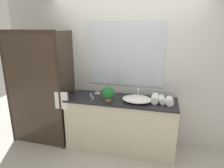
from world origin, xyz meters
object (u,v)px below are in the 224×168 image
Objects in this scene: potted_plant at (108,93)px; rolled_towel_near_edge at (170,101)px; faucet at (138,94)px; amenity_bottle_shampoo at (93,98)px; rolled_towel_far_edge at (155,98)px; sink_basin at (137,99)px; soap_dish at (98,93)px; rolled_towel_middle at (162,100)px; amenity_bottle_conditioner at (91,95)px.

rolled_towel_near_edge is (0.94, 0.07, -0.07)m from potted_plant.
faucet reaches higher than amenity_bottle_shampoo.
rolled_towel_near_edge is 0.76× the size of rolled_towel_far_edge.
rolled_towel_far_edge is at bearing 165.07° from rolled_towel_near_edge.
sink_basin is 0.75m from soap_dish.
amenity_bottle_shampoo is 0.99m from rolled_towel_far_edge.
rolled_towel_middle is (1.09, 0.14, 0.01)m from amenity_bottle_shampoo.
rolled_towel_middle reaches higher than amenity_bottle_shampoo.
soap_dish is at bearing 132.98° from potted_plant.
rolled_towel_middle is (0.83, 0.13, -0.08)m from potted_plant.
rolled_towel_near_edge is at bearing -1.42° from sink_basin.
potted_plant reaches higher than faucet.
amenity_bottle_conditioner reaches higher than soap_dish.
rolled_towel_middle is 0.11m from rolled_towel_far_edge.
faucet is at bearing 22.41° from amenity_bottle_shampoo.
faucet is at bearing 31.72° from potted_plant.
soap_dish is at bearing 170.94° from rolled_towel_far_edge.
sink_basin is 6.27× the size of amenity_bottle_shampoo.
soap_dish is (-0.27, 0.29, -0.11)m from potted_plant.
soap_dish is at bearing 69.54° from amenity_bottle_conditioner.
amenity_bottle_shampoo is at bearing -172.01° from sink_basin.
potted_plant is at bearing -148.28° from faucet.
potted_plant is 3.10× the size of amenity_bottle_shampoo.
faucet is at bearing 159.17° from rolled_towel_middle.
potted_plant reaches higher than amenity_bottle_shampoo.
potted_plant is (-0.45, -0.09, 0.09)m from sink_basin.
amenity_bottle_shampoo is 0.36× the size of rolled_towel_middle.
amenity_bottle_shampoo is 0.41× the size of rolled_towel_near_edge.
rolled_towel_far_edge reaches higher than soap_dish.
rolled_towel_middle is (0.38, 0.05, 0.01)m from sink_basin.
sink_basin is 2.27× the size of rolled_towel_middle.
sink_basin is 0.49m from rolled_towel_near_edge.
amenity_bottle_conditioner is (-0.07, -0.17, 0.02)m from soap_dish.
potted_plant reaches higher than rolled_towel_middle.
sink_basin reaches higher than amenity_bottle_conditioner.
rolled_towel_near_edge reaches higher than amenity_bottle_shampoo.
potted_plant reaches higher than sink_basin.
soap_dish is 0.19m from amenity_bottle_conditioner.
rolled_towel_far_edge is (-0.22, 0.06, 0.00)m from rolled_towel_near_edge.
sink_basin is 0.28m from rolled_towel_far_edge.
rolled_towel_middle is at bearing -20.83° from faucet.
amenity_bottle_shampoo is 1.20m from rolled_towel_near_edge.
rolled_towel_middle is at bearing 7.57° from amenity_bottle_shampoo.
faucet is at bearing 11.57° from amenity_bottle_conditioner.
faucet is (0.00, 0.19, 0.02)m from sink_basin.
rolled_towel_near_edge is (0.49, -0.20, -0.00)m from faucet.
amenity_bottle_conditioner is at bearing 122.63° from amenity_bottle_shampoo.
rolled_towel_near_edge is 0.12m from rolled_towel_middle.
rolled_towel_near_edge is at bearing -27.79° from rolled_towel_middle.
rolled_towel_far_edge reaches higher than amenity_bottle_conditioner.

